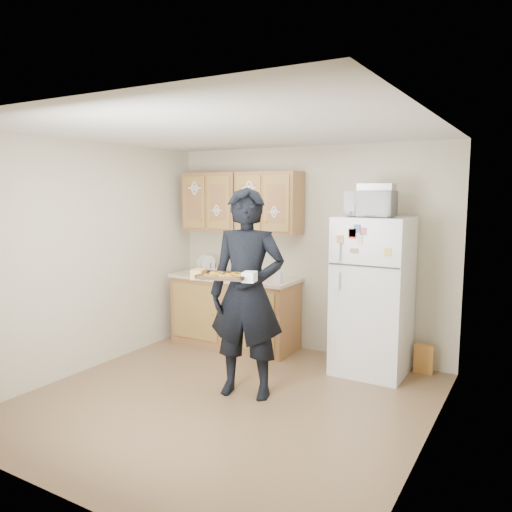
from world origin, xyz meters
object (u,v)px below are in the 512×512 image
object	(u,v)px
refrigerator	(373,296)
baking_tray	(224,277)
dish_rack	(211,268)
person	(247,293)
microwave	(371,204)

from	to	relation	value
refrigerator	baking_tray	xyz separation A→B (m)	(-0.92, -1.50, 0.35)
refrigerator	dish_rack	size ratio (longest dim) A/B	4.19
person	dish_rack	xyz separation A→B (m)	(-1.29, 1.21, -0.02)
person	dish_rack	bearing A→B (deg)	123.11
refrigerator	dish_rack	bearing A→B (deg)	179.80
refrigerator	person	size ratio (longest dim) A/B	0.85
refrigerator	dish_rack	xyz separation A→B (m)	(-2.14, 0.01, 0.13)
refrigerator	dish_rack	distance (m)	2.14
refrigerator	person	world-z (taller)	person
refrigerator	dish_rack	world-z (taller)	refrigerator
person	baking_tray	world-z (taller)	person
person	microwave	size ratio (longest dim) A/B	4.10
refrigerator	baking_tray	bearing A→B (deg)	-121.70
person	microwave	bearing A→B (deg)	41.12
microwave	baking_tray	bearing A→B (deg)	-123.89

